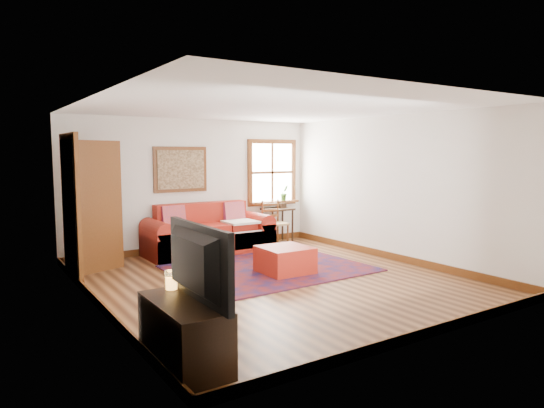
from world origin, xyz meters
TOP-DOWN VIEW (x-y plane):
  - ground at (0.00, 0.00)m, footprint 5.50×5.50m
  - room_envelope at (0.00, 0.02)m, footprint 5.04×5.54m
  - window at (1.78, 2.70)m, footprint 1.18×0.20m
  - doorway at (-2.21, 1.78)m, footprint 0.89×1.08m
  - framed_artwork at (-0.30, 2.71)m, footprint 1.05×0.07m
  - persian_rug at (0.32, 0.60)m, footprint 2.99×2.42m
  - red_leather_sofa at (0.05, 2.30)m, footprint 2.35×0.97m
  - red_ottoman at (0.36, 0.23)m, footprint 0.74×0.74m
  - side_table at (1.73, 2.49)m, footprint 0.60×0.45m
  - ladder_back_chair at (1.41, 2.15)m, footprint 0.44×0.41m
  - media_cabinet at (-2.25, -2.01)m, footprint 0.48×1.06m
  - television at (-2.23, -2.04)m, footprint 0.15×1.16m
  - candle_hurricane at (-2.20, -1.60)m, footprint 0.12×0.12m

SIDE VIEW (x-z plane):
  - ground at x=0.00m, z-range 0.00..0.00m
  - persian_rug at x=0.32m, z-range 0.00..0.02m
  - red_ottoman at x=0.36m, z-range 0.00..0.41m
  - media_cabinet at x=-2.25m, z-range 0.00..0.58m
  - red_leather_sofa at x=0.05m, z-range -0.15..0.76m
  - ladder_back_chair at x=1.41m, z-range 0.04..0.96m
  - side_table at x=1.73m, z-range 0.23..0.95m
  - candle_hurricane at x=-2.20m, z-range 0.58..0.76m
  - television at x=-2.23m, z-range 0.58..1.25m
  - doorway at x=-2.21m, z-range 0.00..2.14m
  - window at x=1.78m, z-range 0.62..2.00m
  - framed_artwork at x=-0.30m, z-range 1.13..1.98m
  - room_envelope at x=0.00m, z-range 0.39..2.91m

